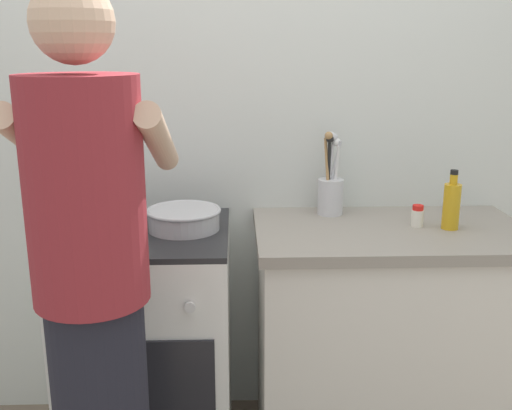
{
  "coord_description": "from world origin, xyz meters",
  "views": [
    {
      "loc": [
        -0.02,
        -1.91,
        1.55
      ],
      "look_at": [
        0.05,
        0.12,
        1.0
      ],
      "focal_mm": 41.84,
      "sensor_mm": 36.0,
      "label": 1
    }
  ],
  "objects": [
    {
      "name": "mixing_bowl",
      "position": [
        -0.21,
        0.16,
        0.94
      ],
      "size": [
        0.27,
        0.27,
        0.08
      ],
      "color": "#B7B7BC",
      "rests_on": "stove_range"
    },
    {
      "name": "back_wall",
      "position": [
        0.2,
        0.5,
        1.25
      ],
      "size": [
        3.2,
        0.1,
        2.5
      ],
      "color": "silver",
      "rests_on": "ground"
    },
    {
      "name": "countertop",
      "position": [
        0.55,
        0.15,
        0.45
      ],
      "size": [
        1.0,
        0.6,
        0.9
      ],
      "color": "silver",
      "rests_on": "ground"
    },
    {
      "name": "oil_bottle",
      "position": [
        0.76,
        0.14,
        0.99
      ],
      "size": [
        0.06,
        0.06,
        0.22
      ],
      "color": "gold",
      "rests_on": "countertop"
    },
    {
      "name": "spice_bottle",
      "position": [
        0.65,
        0.17,
        0.94
      ],
      "size": [
        0.04,
        0.04,
        0.08
      ],
      "color": "silver",
      "rests_on": "countertop"
    },
    {
      "name": "person",
      "position": [
        -0.4,
        -0.44,
        0.86
      ],
      "size": [
        0.41,
        0.5,
        1.7
      ],
      "color": "black",
      "rests_on": "ground"
    },
    {
      "name": "pot",
      "position": [
        -0.49,
        0.14,
        0.97
      ],
      "size": [
        0.28,
        0.21,
        0.14
      ],
      "color": "#B2B2B7",
      "rests_on": "stove_range"
    },
    {
      "name": "utensil_crock",
      "position": [
        0.35,
        0.35,
        1.0
      ],
      "size": [
        0.1,
        0.1,
        0.33
      ],
      "color": "silver",
      "rests_on": "countertop"
    },
    {
      "name": "stove_range",
      "position": [
        -0.35,
        0.15,
        0.45
      ],
      "size": [
        0.6,
        0.62,
        0.9
      ],
      "color": "white",
      "rests_on": "ground"
    }
  ]
}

